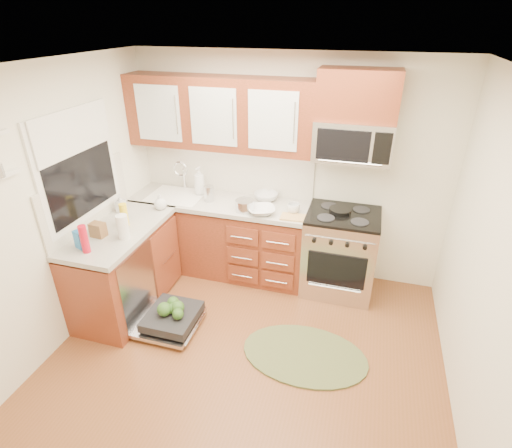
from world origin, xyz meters
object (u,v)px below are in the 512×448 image
(sink, at_px, (177,205))
(cutting_board, at_px, (293,217))
(stock_pot, at_px, (245,205))
(bowl_a, at_px, (261,210))
(microwave, at_px, (353,141))
(paper_towel_roll, at_px, (123,227))
(dishwasher, at_px, (169,319))
(skillet, at_px, (340,210))
(cup, at_px, (293,208))
(range, at_px, (340,253))
(upper_cabinets, at_px, (220,113))
(rug, at_px, (305,355))
(bowl_b, at_px, (266,197))

(sink, xyz_separation_m, cutting_board, (1.43, -0.18, 0.13))
(stock_pot, height_order, bowl_a, stock_pot)
(sink, bearing_deg, cutting_board, -7.32)
(microwave, bearing_deg, paper_towel_roll, -149.18)
(dishwasher, xyz_separation_m, bowl_a, (0.69, 0.95, 0.86))
(paper_towel_roll, height_order, bowl_a, paper_towel_roll)
(paper_towel_roll, bearing_deg, skillet, 29.32)
(bowl_a, height_order, cup, cup)
(dishwasher, distance_m, bowl_a, 1.46)
(range, xyz_separation_m, microwave, (0.00, 0.12, 1.23))
(upper_cabinets, xyz_separation_m, dishwasher, (-0.13, -1.27, -1.77))
(cup, bearing_deg, cutting_board, -77.65)
(upper_cabinets, xyz_separation_m, skillet, (1.36, -0.12, -0.90))
(microwave, bearing_deg, skillet, -114.98)
(rug, relative_size, paper_towel_roll, 4.91)
(microwave, xyz_separation_m, skillet, (-0.04, -0.09, -0.73))
(cup, bearing_deg, bowl_a, -161.97)
(upper_cabinets, height_order, bowl_b, upper_cabinets)
(microwave, distance_m, bowl_a, 1.17)
(stock_pot, bearing_deg, skillet, 10.94)
(cutting_board, xyz_separation_m, bowl_b, (-0.39, 0.36, 0.03))
(paper_towel_roll, bearing_deg, sink, 88.59)
(sink, relative_size, dishwasher, 0.89)
(upper_cabinets, height_order, rug, upper_cabinets)
(cutting_board, bearing_deg, bowl_b, 137.10)
(dishwasher, bearing_deg, range, 36.27)
(upper_cabinets, xyz_separation_m, microwave, (1.41, -0.02, -0.18))
(upper_cabinets, distance_m, stock_pot, 1.01)
(rug, xyz_separation_m, stock_pot, (-0.87, 0.97, 0.98))
(upper_cabinets, bearing_deg, cutting_board, -20.52)
(stock_pot, xyz_separation_m, cup, (0.51, 0.09, -0.01))
(upper_cabinets, bearing_deg, bowl_b, 2.79)
(sink, relative_size, bowl_b, 2.33)
(cutting_board, bearing_deg, skillet, 25.84)
(sink, bearing_deg, upper_cabinets, 16.45)
(range, height_order, skillet, skillet)
(skillet, relative_size, cup, 1.70)
(skillet, height_order, cup, cup)
(rug, relative_size, bowl_b, 4.35)
(upper_cabinets, bearing_deg, stock_pot, -40.15)
(range, distance_m, bowl_a, 0.99)
(range, relative_size, microwave, 1.25)
(paper_towel_roll, relative_size, bowl_a, 0.82)
(cutting_board, bearing_deg, rug, -70.29)
(sink, distance_m, rug, 2.24)
(upper_cabinets, bearing_deg, paper_towel_roll, -114.79)
(sink, bearing_deg, bowl_a, -8.93)
(microwave, relative_size, sink, 1.23)
(skillet, height_order, bowl_a, bowl_a)
(rug, bearing_deg, bowl_b, 119.18)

